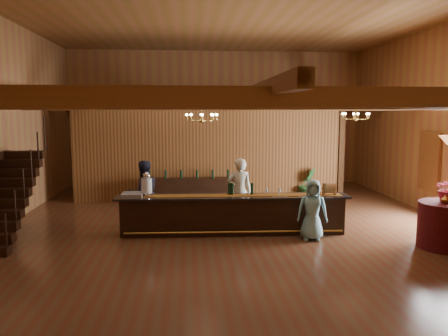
{
  "coord_description": "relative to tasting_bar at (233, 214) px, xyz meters",
  "views": [
    {
      "loc": [
        -1.17,
        -11.25,
        3.0
      ],
      "look_at": [
        -0.18,
        0.73,
        1.47
      ],
      "focal_mm": 35.0,
      "sensor_mm": 36.0,
      "label": 1
    }
  ],
  "objects": [
    {
      "name": "beam_grid",
      "position": [
        0.08,
        1.22,
        2.75
      ],
      "size": [
        11.9,
        13.9,
        0.39
      ],
      "color": "brown",
      "rests_on": "wall_left"
    },
    {
      "name": "raffle_drum",
      "position": [
        2.39,
        -0.12,
        0.65
      ],
      "size": [
        0.34,
        0.24,
        0.3
      ],
      "color": "brown",
      "rests_on": "tasting_bar"
    },
    {
      "name": "glass_rack_tray",
      "position": [
        -2.45,
        0.04,
        0.52
      ],
      "size": [
        0.5,
        0.5,
        0.1
      ],
      "primitive_type": "cube",
      "color": "gray",
      "rests_on": "tasting_bar"
    },
    {
      "name": "bar_bottle_0",
      "position": [
        -0.08,
        0.11,
        0.62
      ],
      "size": [
        0.07,
        0.07,
        0.3
      ],
      "primitive_type": "cylinder",
      "color": "black",
      "rests_on": "tasting_bar"
    },
    {
      "name": "chandelier_right",
      "position": [
        3.69,
        1.63,
        2.42
      ],
      "size": [
        0.8,
        0.8,
        0.45
      ],
      "color": "gold",
      "rests_on": "beam_grid"
    },
    {
      "name": "staircase",
      "position": [
        -5.37,
        -0.03,
        0.51
      ],
      "size": [
        1.0,
        2.8,
        2.0
      ],
      "color": "black",
      "rests_on": "floor"
    },
    {
      "name": "table_vase",
      "position": [
        4.51,
        -1.59,
        0.69
      ],
      "size": [
        0.16,
        0.16,
        0.3
      ],
      "primitive_type": "imported",
      "rotation": [
        0.0,
        0.0,
        0.07
      ],
      "color": "gold",
      "rests_on": "round_table"
    },
    {
      "name": "wall_back",
      "position": [
        0.08,
        7.71,
        2.26
      ],
      "size": [
        12.0,
        0.1,
        5.5
      ],
      "primitive_type": "cube",
      "color": "olive",
      "rests_on": "floor"
    },
    {
      "name": "round_table",
      "position": [
        4.6,
        -1.54,
        0.03
      ],
      "size": [
        1.18,
        1.18,
        1.02
      ],
      "primitive_type": "cylinder",
      "color": "#4A0F0A",
      "rests_on": "floor"
    },
    {
      "name": "chandelier_left",
      "position": [
        -0.74,
        0.64,
        2.4
      ],
      "size": [
        0.8,
        0.8,
        0.47
      ],
      "color": "gold",
      "rests_on": "beam_grid"
    },
    {
      "name": "tasting_bar",
      "position": [
        0.0,
        0.0,
        0.0
      ],
      "size": [
        5.76,
        0.92,
        0.97
      ],
      "rotation": [
        0.0,
        0.0,
        -0.03
      ],
      "color": "black",
      "rests_on": "floor"
    },
    {
      "name": "guest",
      "position": [
        1.81,
        -0.69,
        0.24
      ],
      "size": [
        0.78,
        0.59,
        1.45
      ],
      "primitive_type": "imported",
      "rotation": [
        0.0,
        0.0,
        -0.2
      ],
      "color": "#77B5C3",
      "rests_on": "floor"
    },
    {
      "name": "bartender",
      "position": [
        0.27,
        0.85,
        0.42
      ],
      "size": [
        0.67,
        0.45,
        1.8
      ],
      "primitive_type": "imported",
      "rotation": [
        0.0,
        0.0,
        3.11
      ],
      "color": "beige",
      "rests_on": "floor"
    },
    {
      "name": "support_posts",
      "position": [
        0.08,
        0.21,
        1.11
      ],
      "size": [
        9.2,
        10.2,
        3.2
      ],
      "color": "brown",
      "rests_on": "floor"
    },
    {
      "name": "beverage_dispenser",
      "position": [
        -2.11,
        0.12,
        0.76
      ],
      "size": [
        0.26,
        0.26,
        0.6
      ],
      "color": "silver",
      "rests_on": "tasting_bar"
    },
    {
      "name": "staff_second",
      "position": [
        -2.27,
        0.85,
        0.39
      ],
      "size": [
        1.04,
        0.94,
        1.76
      ],
      "primitive_type": "imported",
      "rotation": [
        0.0,
        0.0,
        3.54
      ],
      "color": "#242539",
      "rests_on": "floor"
    },
    {
      "name": "floor_plant",
      "position": [
        2.98,
        3.97,
        0.07
      ],
      "size": [
        0.74,
        0.67,
        1.11
      ],
      "primitive_type": "imported",
      "rotation": [
        0.0,
        0.0,
        0.34
      ],
      "color": "#235924",
      "rests_on": "floor"
    },
    {
      "name": "table_flowers",
      "position": [
        4.64,
        -1.44,
        0.82
      ],
      "size": [
        0.62,
        0.58,
        0.57
      ],
      "primitive_type": "imported",
      "rotation": [
        0.0,
        0.0,
        -0.31
      ],
      "color": "#C2264A",
      "rests_on": "round_table"
    },
    {
      "name": "ceiling",
      "position": [
        0.08,
        0.71,
        5.01
      ],
      "size": [
        14.0,
        14.0,
        0.0
      ],
      "primitive_type": "plane",
      "rotation": [
        3.14,
        0.0,
        0.0
      ],
      "color": "brown",
      "rests_on": "wall_back"
    },
    {
      "name": "partition_wall",
      "position": [
        -0.42,
        4.21,
        1.06
      ],
      "size": [
        9.0,
        0.18,
        3.1
      ],
      "primitive_type": "cube",
      "color": "brown",
      "rests_on": "floor"
    },
    {
      "name": "bar_bottle_1",
      "position": [
        -0.01,
        0.11,
        0.62
      ],
      "size": [
        0.07,
        0.07,
        0.3
      ],
      "primitive_type": "cylinder",
      "color": "black",
      "rests_on": "tasting_bar"
    },
    {
      "name": "floor",
      "position": [
        0.08,
        0.71,
        -0.49
      ],
      "size": [
        14.0,
        14.0,
        0.0
      ],
      "primitive_type": "plane",
      "color": "#543622",
      "rests_on": "ground"
    },
    {
      "name": "backbar_shelf",
      "position": [
        -1.06,
        3.72,
        -0.07
      ],
      "size": [
        2.99,
        0.54,
        0.84
      ],
      "primitive_type": "cube",
      "rotation": [
        0.0,
        0.0,
        0.02
      ],
      "color": "black",
      "rests_on": "floor"
    },
    {
      "name": "bar_bottle_2",
      "position": [
        0.49,
        0.09,
        0.62
      ],
      "size": [
        0.07,
        0.07,
        0.3
      ],
      "primitive_type": "cylinder",
      "color": "black",
      "rests_on": "tasting_bar"
    },
    {
      "name": "backroom_boxes",
      "position": [
        -0.21,
        6.21,
        0.04
      ],
      "size": [
        4.1,
        0.6,
        1.1
      ],
      "color": "black",
      "rests_on": "floor"
    },
    {
      "name": "window_right_back",
      "position": [
        6.03,
        1.71,
        1.06
      ],
      "size": [
        0.12,
        1.05,
        1.75
      ],
      "primitive_type": "cube",
      "color": "white",
      "rests_on": "wall_right"
    },
    {
      "name": "wall_front",
      "position": [
        0.08,
        -6.29,
        2.26
      ],
      "size": [
        12.0,
        0.1,
        5.5
      ],
      "primitive_type": "cube",
      "color": "olive",
      "rests_on": "floor"
    }
  ]
}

